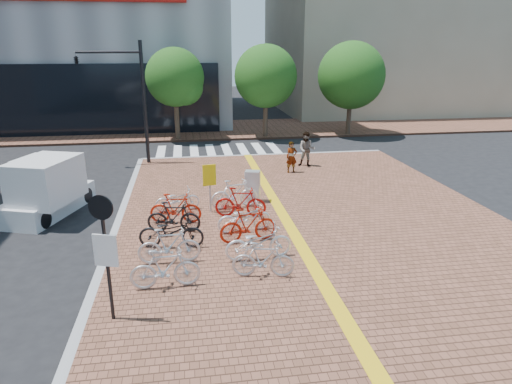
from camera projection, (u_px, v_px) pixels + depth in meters
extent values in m
plane|color=black|center=(236.00, 246.00, 14.74)|extent=(120.00, 120.00, 0.00)
cube|color=brown|center=(390.00, 324.00, 10.45)|extent=(14.00, 34.00, 0.15)
cube|color=gold|center=(348.00, 325.00, 10.28)|extent=(0.40, 34.00, 0.01)
cube|color=gray|center=(71.00, 354.00, 9.43)|extent=(0.25, 34.00, 0.15)
cube|color=gray|center=(264.00, 156.00, 26.44)|extent=(14.00, 0.25, 0.15)
cube|color=brown|center=(205.00, 130.00, 34.47)|extent=(70.00, 8.00, 0.15)
cube|color=gray|center=(381.00, 15.00, 44.69)|extent=(20.00, 18.00, 18.00)
cube|color=silver|center=(161.00, 153.00, 27.47)|extent=(0.50, 4.00, 0.01)
cube|color=silver|center=(178.00, 152.00, 27.62)|extent=(0.50, 4.00, 0.01)
cube|color=silver|center=(194.00, 152.00, 27.76)|extent=(0.50, 4.00, 0.01)
cube|color=silver|center=(211.00, 151.00, 27.91)|extent=(0.50, 4.00, 0.01)
cube|color=silver|center=(227.00, 150.00, 28.05)|extent=(0.50, 4.00, 0.01)
cube|color=silver|center=(243.00, 150.00, 28.20)|extent=(0.50, 4.00, 0.01)
cube|color=silver|center=(259.00, 149.00, 28.34)|extent=(0.50, 4.00, 0.01)
cube|color=silver|center=(275.00, 149.00, 28.49)|extent=(0.50, 4.00, 0.01)
cylinder|color=#38281E|center=(177.00, 119.00, 30.47)|extent=(0.32, 0.32, 2.60)
sphere|color=#194714|center=(175.00, 77.00, 29.62)|extent=(3.80, 3.80, 3.80)
sphere|color=#194714|center=(185.00, 87.00, 29.61)|extent=(2.40, 2.40, 2.40)
cylinder|color=#38281E|center=(265.00, 117.00, 31.34)|extent=(0.32, 0.32, 2.60)
sphere|color=#194714|center=(266.00, 76.00, 30.49)|extent=(4.20, 4.20, 4.20)
sphere|color=#194714|center=(275.00, 86.00, 30.48)|extent=(2.40, 2.40, 2.40)
cylinder|color=#38281E|center=(349.00, 115.00, 32.21)|extent=(0.32, 0.32, 2.60)
sphere|color=#194714|center=(351.00, 75.00, 31.36)|extent=(4.60, 4.60, 4.60)
sphere|color=#194714|center=(361.00, 85.00, 31.35)|extent=(2.40, 2.40, 2.40)
imported|color=silver|center=(165.00, 269.00, 11.73)|extent=(1.82, 0.58, 1.08)
imported|color=silver|center=(169.00, 246.00, 13.08)|extent=(1.79, 0.52, 1.08)
imported|color=black|center=(171.00, 232.00, 14.10)|extent=(2.09, 0.96, 1.06)
imported|color=black|center=(174.00, 217.00, 15.28)|extent=(1.86, 0.80, 1.08)
imported|color=red|center=(175.00, 208.00, 16.07)|extent=(1.87, 0.77, 1.09)
imported|color=white|center=(177.00, 199.00, 17.31)|extent=(1.76, 0.88, 0.89)
imported|color=#B7B7BC|center=(263.00, 260.00, 12.30)|extent=(1.76, 0.79, 1.02)
imported|color=white|center=(258.00, 242.00, 13.36)|extent=(2.06, 0.89, 1.05)
imported|color=#A11D0B|center=(248.00, 225.00, 14.53)|extent=(1.95, 0.83, 1.14)
imported|color=white|center=(244.00, 217.00, 15.37)|extent=(1.95, 0.94, 0.98)
imported|color=#A2110B|center=(240.00, 202.00, 16.63)|extent=(1.94, 0.90, 1.13)
imported|color=white|center=(235.00, 194.00, 17.56)|extent=(1.96, 0.90, 1.14)
imported|color=gray|center=(292.00, 157.00, 22.45)|extent=(0.61, 0.44, 1.55)
imported|color=#4C5461|center=(307.00, 149.00, 23.56)|extent=(1.06, 0.95, 1.80)
cube|color=silver|center=(253.00, 186.00, 18.30)|extent=(0.68, 0.57, 1.27)
cylinder|color=#B7B7BC|center=(210.00, 189.00, 17.06)|extent=(0.08, 0.08, 1.80)
cube|color=yellow|center=(210.00, 175.00, 16.85)|extent=(0.50, 0.15, 0.80)
cylinder|color=black|center=(107.00, 260.00, 10.09)|extent=(0.10, 0.10, 3.00)
cylinder|color=black|center=(101.00, 207.00, 9.65)|extent=(0.54, 0.21, 0.56)
cube|color=silver|center=(105.00, 251.00, 9.96)|extent=(0.54, 0.21, 0.75)
cylinder|color=black|center=(144.00, 104.00, 23.64)|extent=(0.19, 0.19, 6.28)
cylinder|color=black|center=(108.00, 52.00, 22.63)|extent=(3.14, 0.13, 0.13)
imported|color=black|center=(76.00, 59.00, 22.50)|extent=(0.28, 1.30, 0.52)
cube|color=silver|center=(49.00, 203.00, 17.48)|extent=(2.89, 4.30, 0.79)
cube|color=silver|center=(63.00, 171.00, 18.25)|extent=(2.13, 2.13, 1.15)
cube|color=silver|center=(33.00, 181.00, 16.48)|extent=(2.48, 2.91, 1.59)
cylinder|color=black|center=(53.00, 193.00, 18.96)|extent=(0.39, 0.65, 0.62)
cylinder|color=black|center=(6.00, 217.00, 16.31)|extent=(0.39, 0.65, 0.62)
cylinder|color=black|center=(86.00, 195.00, 18.70)|extent=(0.39, 0.65, 0.62)
cylinder|color=black|center=(44.00, 220.00, 16.06)|extent=(0.39, 0.65, 0.62)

